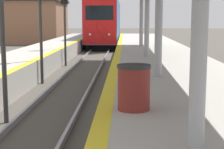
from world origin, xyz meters
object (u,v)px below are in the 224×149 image
(signal_near, at_px, (1,2))
(trash_bin, at_px, (134,87))
(signal_mid, at_px, (40,9))
(signal_far, at_px, (65,11))
(train, at_px, (105,22))

(signal_near, relative_size, trash_bin, 5.12)
(signal_mid, xyz_separation_m, trash_bin, (3.55, -8.16, -1.64))
(trash_bin, bearing_deg, signal_far, 104.12)
(train, distance_m, signal_mid, 22.39)
(signal_near, relative_size, signal_far, 1.00)
(signal_near, height_order, signal_mid, same)
(train, distance_m, trash_bin, 30.59)
(signal_mid, bearing_deg, trash_bin, -66.50)
(train, relative_size, signal_mid, 3.75)
(signal_near, xyz_separation_m, trash_bin, (3.18, -2.36, -1.64))
(train, height_order, signal_mid, train)
(signal_near, height_order, trash_bin, signal_near)
(signal_near, distance_m, signal_far, 11.60)
(signal_near, bearing_deg, signal_mid, 93.61)
(signal_far, xyz_separation_m, trash_bin, (3.51, -13.96, -1.64))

